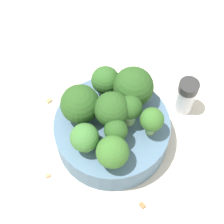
{
  "coord_description": "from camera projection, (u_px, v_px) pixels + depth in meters",
  "views": [
    {
      "loc": [
        0.04,
        0.26,
        0.52
      ],
      "look_at": [
        0.0,
        0.0,
        0.08
      ],
      "focal_mm": 60.0,
      "sensor_mm": 36.0,
      "label": 1
    }
  ],
  "objects": [
    {
      "name": "almond_crumb_2",
      "position": [
        142.0,
        205.0,
        0.52
      ],
      "size": [
        0.01,
        0.01,
        0.01
      ],
      "primitive_type": "cube",
      "rotation": [
        0.0,
        0.0,
        5.2
      ],
      "color": "olive",
      "rests_on": "ground_plane"
    },
    {
      "name": "broccoli_floret_3",
      "position": [
        118.0,
        131.0,
        0.49
      ],
      "size": [
        0.03,
        0.03,
        0.05
      ],
      "color": "#8EB770",
      "rests_on": "bowl"
    },
    {
      "name": "broccoli_floret_4",
      "position": [
        85.0,
        138.0,
        0.49
      ],
      "size": [
        0.04,
        0.04,
        0.05
      ],
      "color": "#8EB770",
      "rests_on": "bowl"
    },
    {
      "name": "broccoli_floret_6",
      "position": [
        152.0,
        120.0,
        0.5
      ],
      "size": [
        0.03,
        0.03,
        0.05
      ],
      "color": "#84AD66",
      "rests_on": "bowl"
    },
    {
      "name": "bowl",
      "position": [
        112.0,
        131.0,
        0.56
      ],
      "size": [
        0.17,
        0.17,
        0.05
      ],
      "primitive_type": "cylinder",
      "color": "slate",
      "rests_on": "ground_plane"
    },
    {
      "name": "pepper_shaker",
      "position": [
        186.0,
        96.0,
        0.58
      ],
      "size": [
        0.03,
        0.03,
        0.07
      ],
      "color": "silver",
      "rests_on": "ground_plane"
    },
    {
      "name": "broccoli_floret_1",
      "position": [
        112.0,
        110.0,
        0.5
      ],
      "size": [
        0.05,
        0.05,
        0.06
      ],
      "color": "#84AD66",
      "rests_on": "bowl"
    },
    {
      "name": "broccoli_floret_8",
      "position": [
        113.0,
        152.0,
        0.48
      ],
      "size": [
        0.04,
        0.04,
        0.05
      ],
      "color": "#8EB770",
      "rests_on": "bowl"
    },
    {
      "name": "almond_crumb_0",
      "position": [
        61.0,
        106.0,
        0.6
      ],
      "size": [
        0.01,
        0.01,
        0.01
      ],
      "primitive_type": "cube",
      "rotation": [
        0.0,
        0.0,
        1.2
      ],
      "color": "olive",
      "rests_on": "ground_plane"
    },
    {
      "name": "broccoli_floret_0",
      "position": [
        130.0,
        109.0,
        0.51
      ],
      "size": [
        0.03,
        0.03,
        0.05
      ],
      "color": "#8EB770",
      "rests_on": "bowl"
    },
    {
      "name": "broccoli_floret_7",
      "position": [
        108.0,
        80.0,
        0.54
      ],
      "size": [
        0.04,
        0.04,
        0.05
      ],
      "color": "#84AD66",
      "rests_on": "bowl"
    },
    {
      "name": "ground_plane",
      "position": [
        112.0,
        139.0,
        0.58
      ],
      "size": [
        3.0,
        3.0,
        0.0
      ],
      "primitive_type": "plane",
      "color": "beige"
    },
    {
      "name": "broccoli_floret_5",
      "position": [
        133.0,
        87.0,
        0.53
      ],
      "size": [
        0.06,
        0.06,
        0.06
      ],
      "color": "#7A9E5B",
      "rests_on": "bowl"
    },
    {
      "name": "broccoli_floret_2",
      "position": [
        80.0,
        104.0,
        0.51
      ],
      "size": [
        0.06,
        0.06,
        0.06
      ],
      "color": "#8EB770",
      "rests_on": "bowl"
    },
    {
      "name": "almond_crumb_1",
      "position": [
        48.0,
        175.0,
        0.54
      ],
      "size": [
        0.01,
        0.01,
        0.01
      ],
      "primitive_type": "cube",
      "rotation": [
        0.0,
        0.0,
        3.24
      ],
      "color": "#AD7F4C",
      "rests_on": "ground_plane"
    },
    {
      "name": "almond_crumb_3",
      "position": [
        49.0,
        100.0,
        0.61
      ],
      "size": [
        0.01,
        0.01,
        0.01
      ],
      "primitive_type": "cube",
      "rotation": [
        0.0,
        0.0,
        3.7
      ],
      "color": "tan",
      "rests_on": "ground_plane"
    }
  ]
}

